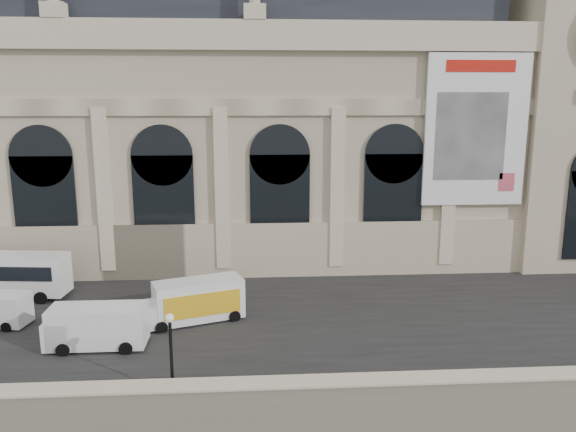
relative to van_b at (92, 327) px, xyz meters
name	(u,v)px	position (x,y,z in m)	size (l,w,h in m)	color
quay	(221,267)	(6.71, 27.00, -4.42)	(160.00, 70.00, 6.00)	gray
street	(206,310)	(6.71, 6.00, -1.39)	(160.00, 24.00, 0.06)	#2D2D2D
parapet	(185,395)	(6.71, -7.40, -0.80)	(160.00, 1.40, 1.21)	gray
museum	(155,119)	(0.73, 22.86, 12.30)	(69.00, 18.70, 29.10)	#C4B597
clock_pavilion	(564,81)	(40.71, 19.92, 16.00)	(13.00, 14.72, 36.70)	#C4B597
van_b	(92,327)	(0.00, 0.00, 0.00)	(6.25, 2.63, 2.78)	white
box_truck	(193,302)	(5.97, 3.95, 0.10)	(7.85, 4.70, 3.02)	white
lamp_right	(171,355)	(5.89, -6.24, 0.89)	(0.47, 0.47, 4.64)	black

